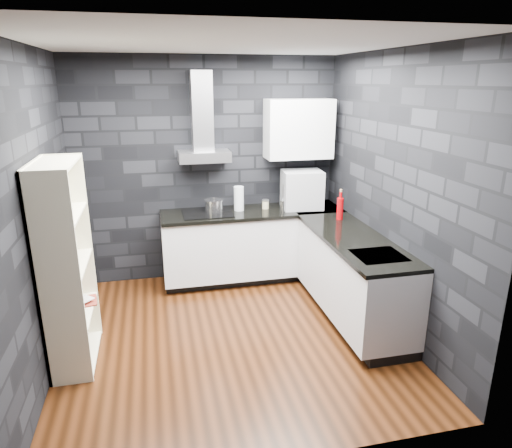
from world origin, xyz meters
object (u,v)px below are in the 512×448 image
object	(u,v)px
glass_vase	(239,199)
fruit_bowl	(64,267)
pot	(214,206)
red_bottle	(340,209)
bookshelf	(67,266)
utensil_crock	(284,205)
appliance_garage	(302,190)
storage_jar	(265,205)

from	to	relation	value
glass_vase	fruit_bowl	xyz separation A→B (m)	(-1.76, -1.49, -0.11)
pot	glass_vase	size ratio (longest dim) A/B	0.73
red_bottle	fruit_bowl	distance (m)	2.94
red_bottle	bookshelf	xyz separation A→B (m)	(-2.81, -0.76, -0.12)
glass_vase	utensil_crock	world-z (taller)	glass_vase
pot	red_bottle	size ratio (longest dim) A/B	0.86
utensil_crock	fruit_bowl	xyz separation A→B (m)	(-2.30, -1.39, -0.02)
fruit_bowl	appliance_garage	bearing A→B (deg)	29.46
bookshelf	fruit_bowl	xyz separation A→B (m)	(0.00, -0.10, 0.04)
appliance_garage	bookshelf	bearing A→B (deg)	-147.64
storage_jar	bookshelf	xyz separation A→B (m)	(-2.09, -1.39, -0.05)
pot	fruit_bowl	size ratio (longest dim) A/B	1.08
glass_vase	bookshelf	world-z (taller)	bookshelf
fruit_bowl	pot	bearing A→B (deg)	45.58
pot	fruit_bowl	bearing A→B (deg)	-134.42
glass_vase	red_bottle	distance (m)	1.22
storage_jar	bookshelf	world-z (taller)	bookshelf
appliance_garage	storage_jar	bearing A→B (deg)	177.16
glass_vase	bookshelf	xyz separation A→B (m)	(-1.76, -1.39, -0.15)
fruit_bowl	red_bottle	bearing A→B (deg)	17.19
fruit_bowl	utensil_crock	bearing A→B (deg)	31.21
pot	utensil_crock	world-z (taller)	pot
appliance_garage	glass_vase	bearing A→B (deg)	-179.58
appliance_garage	bookshelf	world-z (taller)	bookshelf
bookshelf	red_bottle	bearing A→B (deg)	20.78
pot	utensil_crock	distance (m)	0.85
utensil_crock	pot	bearing A→B (deg)	173.78
appliance_garage	pot	bearing A→B (deg)	-177.98
pot	storage_jar	size ratio (longest dim) A/B	2.18
pot	utensil_crock	bearing A→B (deg)	-6.22
red_bottle	storage_jar	bearing A→B (deg)	138.78
appliance_garage	fruit_bowl	bearing A→B (deg)	-145.84
pot	storage_jar	distance (m)	0.64
appliance_garage	utensil_crock	bearing A→B (deg)	-165.56
storage_jar	red_bottle	bearing A→B (deg)	-41.22
red_bottle	bookshelf	world-z (taller)	bookshelf
storage_jar	utensil_crock	distance (m)	0.23
appliance_garage	fruit_bowl	distance (m)	2.92
pot	appliance_garage	xyz separation A→B (m)	(1.08, -0.05, 0.15)
storage_jar	appliance_garage	world-z (taller)	appliance_garage
utensil_crock	storage_jar	bearing A→B (deg)	154.03
pot	bookshelf	distance (m)	2.01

